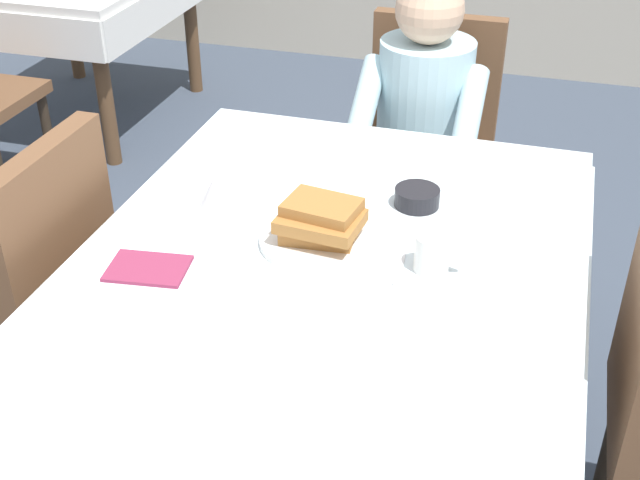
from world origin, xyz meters
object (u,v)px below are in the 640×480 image
at_px(breakfast_stack, 320,220).
at_px(knife_right_of_plate, 402,260).
at_px(fork_left_of_plate, 240,234).
at_px(plate_breakfast, 321,240).
at_px(dining_table_main, 324,301).
at_px(spoon_near_edge, 286,318).
at_px(cup_coffee, 433,253).
at_px(syrup_pitcher, 215,191).
at_px(diner_person, 421,118).
at_px(chair_left_side, 32,288).
at_px(bowl_butter, 417,197).
at_px(chair_diner, 427,138).

height_order(breakfast_stack, knife_right_of_plate, breakfast_stack).
bearing_deg(fork_left_of_plate, breakfast_stack, -84.16).
bearing_deg(plate_breakfast, dining_table_main, -70.13).
relative_size(plate_breakfast, spoon_near_edge, 1.87).
bearing_deg(cup_coffee, dining_table_main, -165.61).
relative_size(plate_breakfast, fork_left_of_plate, 1.56).
bearing_deg(syrup_pitcher, diner_person, 66.34).
bearing_deg(breakfast_stack, chair_left_side, -172.85).
relative_size(diner_person, chair_left_side, 1.20).
xyz_separation_m(bowl_butter, fork_left_of_plate, (-0.36, -0.25, -0.02)).
xyz_separation_m(chair_diner, plate_breakfast, (-0.06, -1.08, 0.22)).
bearing_deg(plate_breakfast, fork_left_of_plate, -173.99).
bearing_deg(breakfast_stack, cup_coffee, -7.46).
distance_m(chair_left_side, breakfast_stack, 0.79).
bearing_deg(dining_table_main, cup_coffee, 14.39).
xyz_separation_m(plate_breakfast, knife_right_of_plate, (0.19, -0.02, -0.01)).
bearing_deg(diner_person, syrup_pitcher, 66.34).
bearing_deg(chair_diner, plate_breakfast, 86.69).
bearing_deg(fork_left_of_plate, chair_diner, -12.65).
distance_m(dining_table_main, spoon_near_edge, 0.22).
bearing_deg(bowl_butter, diner_person, 99.29).
bearing_deg(dining_table_main, fork_left_of_plate, 161.73).
distance_m(dining_table_main, syrup_pitcher, 0.40).
bearing_deg(diner_person, plate_breakfast, 86.13).
distance_m(chair_diner, syrup_pitcher, 1.07).
distance_m(diner_person, fork_left_of_plate, 0.98).
height_order(cup_coffee, fork_left_of_plate, cup_coffee).
height_order(breakfast_stack, syrup_pitcher, breakfast_stack).
height_order(dining_table_main, chair_diner, chair_diner).
bearing_deg(plate_breakfast, chair_left_side, -172.73).
relative_size(dining_table_main, bowl_butter, 13.85).
bearing_deg(plate_breakfast, cup_coffee, -7.86).
distance_m(bowl_butter, knife_right_of_plate, 0.25).
height_order(plate_breakfast, breakfast_stack, breakfast_stack).
bearing_deg(plate_breakfast, syrup_pitcher, 161.85).
distance_m(plate_breakfast, spoon_near_edge, 0.29).
xyz_separation_m(chair_diner, spoon_near_edge, (-0.05, -1.37, 0.21)).
distance_m(bowl_butter, fork_left_of_plate, 0.44).
bearing_deg(plate_breakfast, chair_diner, 86.69).
relative_size(dining_table_main, syrup_pitcher, 19.05).
height_order(chair_diner, syrup_pitcher, chair_diner).
bearing_deg(spoon_near_edge, diner_person, 84.85).
bearing_deg(diner_person, cup_coffee, 101.69).
relative_size(diner_person, bowl_butter, 10.18).
height_order(dining_table_main, bowl_butter, bowl_butter).
bearing_deg(dining_table_main, plate_breakfast, 109.87).
distance_m(syrup_pitcher, fork_left_of_plate, 0.16).
bearing_deg(diner_person, spoon_near_edge, 87.71).
relative_size(dining_table_main, knife_right_of_plate, 7.62).
xyz_separation_m(dining_table_main, cup_coffee, (0.23, 0.06, 0.13)).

